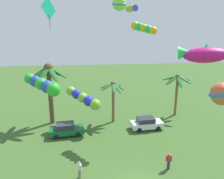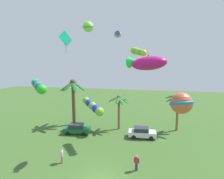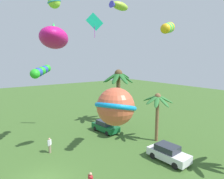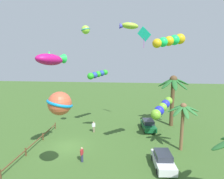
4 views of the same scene
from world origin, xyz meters
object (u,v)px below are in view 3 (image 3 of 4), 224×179
(spectator_0, at_px, (50,145))
(kite_tube_3, at_px, (125,104))
(kite_ball_4, at_px, (116,107))
(kite_ball_6, at_px, (54,2))
(kite_tube_1, at_px, (168,28))
(kite_tube_0, at_px, (41,71))
(kite_fish_5, at_px, (119,6))
(palm_tree_1, at_px, (158,104))
(parked_car_0, at_px, (105,126))
(kite_fish_7, at_px, (55,38))
(palm_tree_0, at_px, (118,83))
(parked_car_1, at_px, (168,153))
(kite_diamond_2, at_px, (95,22))

(spectator_0, relative_size, kite_tube_3, 0.38)
(kite_ball_4, distance_m, kite_ball_6, 10.74)
(kite_tube_1, bearing_deg, kite_tube_0, -137.92)
(kite_tube_1, xyz_separation_m, kite_fish_5, (-2.10, -3.86, 1.74))
(palm_tree_1, relative_size, kite_tube_1, 1.76)
(palm_tree_1, height_order, kite_tube_3, palm_tree_1)
(parked_car_0, relative_size, kite_tube_0, 1.38)
(kite_tube_3, bearing_deg, kite_fish_7, -54.50)
(palm_tree_0, bearing_deg, kite_tube_3, -27.45)
(parked_car_1, relative_size, kite_ball_6, 3.20)
(kite_diamond_2, bearing_deg, kite_ball_4, -26.94)
(kite_fish_5, bearing_deg, parked_car_0, 156.37)
(kite_tube_0, bearing_deg, parked_car_0, 85.24)
(kite_tube_1, height_order, kite_ball_6, kite_ball_6)
(kite_tube_0, distance_m, kite_fish_7, 11.49)
(palm_tree_1, xyz_separation_m, kite_tube_3, (-3.72, -1.79, -0.37))
(parked_car_0, xyz_separation_m, kite_tube_0, (-0.65, -7.76, 7.43))
(kite_tube_0, height_order, kite_tube_3, kite_tube_0)
(kite_fish_5, xyz_separation_m, kite_ball_6, (-1.80, -5.03, -0.08))
(parked_car_0, distance_m, kite_tube_1, 14.54)
(kite_tube_0, height_order, kite_ball_6, kite_ball_6)
(kite_fish_7, bearing_deg, palm_tree_1, 108.59)
(parked_car_0, height_order, kite_ball_6, kite_ball_6)
(palm_tree_0, height_order, palm_tree_1, palm_tree_0)
(parked_car_1, xyz_separation_m, kite_tube_0, (-10.42, -8.37, 7.43))
(kite_tube_1, bearing_deg, palm_tree_1, 141.41)
(kite_tube_1, height_order, kite_tube_3, kite_tube_1)
(parked_car_1, relative_size, kite_tube_0, 1.36)
(palm_tree_0, height_order, kite_tube_3, palm_tree_0)
(kite_tube_0, bearing_deg, kite_ball_6, -2.50)
(palm_tree_1, height_order, kite_fish_7, kite_fish_7)
(parked_car_0, relative_size, kite_ball_6, 3.24)
(parked_car_1, distance_m, kite_ball_6, 16.39)
(palm_tree_0, xyz_separation_m, kite_fish_7, (12.58, -13.76, 4.54))
(kite_ball_6, bearing_deg, kite_tube_1, 66.27)
(palm_tree_0, distance_m, parked_car_0, 6.82)
(kite_tube_0, xyz_separation_m, kite_fish_7, (11.02, -2.24, 2.36))
(kite_diamond_2, bearing_deg, kite_tube_0, -88.11)
(parked_car_0, height_order, kite_tube_1, kite_tube_1)
(kite_diamond_2, bearing_deg, parked_car_1, 8.21)
(kite_fish_7, bearing_deg, kite_fish_5, 116.93)
(palm_tree_0, xyz_separation_m, kite_tube_3, (4.39, -2.28, -2.02))
(palm_tree_1, xyz_separation_m, kite_tube_0, (-6.56, -11.03, 3.83))
(kite_diamond_2, distance_m, kite_tube_3, 10.71)
(kite_tube_0, bearing_deg, spectator_0, -3.97)
(palm_tree_1, xyz_separation_m, parked_car_1, (3.86, -2.66, -3.60))
(palm_tree_0, height_order, kite_diamond_2, kite_diamond_2)
(kite_tube_1, height_order, kite_diamond_2, kite_diamond_2)
(kite_tube_3, relative_size, kite_ball_6, 3.29)
(kite_fish_5, bearing_deg, kite_fish_7, -63.07)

